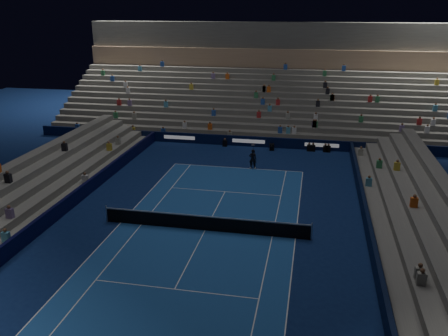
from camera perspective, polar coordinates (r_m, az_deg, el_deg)
ground at (r=28.78m, az=-2.33°, el=-7.63°), size 90.00×90.00×0.00m
court_surface at (r=28.78m, az=-2.33°, el=-7.62°), size 10.97×23.77×0.01m
sponsor_barrier_far at (r=45.62m, az=3.04°, el=3.28°), size 44.00×0.25×1.00m
sponsor_barrier_east at (r=28.13m, az=17.46°, el=-8.11°), size 0.25×37.00×1.00m
sponsor_barrier_west at (r=32.06m, az=-19.52°, el=-4.89°), size 0.25×37.00×1.00m
grandstand_main at (r=54.06m, az=4.55°, el=8.90°), size 44.00×15.20×11.20m
grandstand_east at (r=28.60m, az=24.50°, el=-7.62°), size 5.00×37.00×2.50m
grandstand_west at (r=33.76m, az=-24.70°, el=-3.60°), size 5.00×37.00×2.50m
tennis_net at (r=28.56m, az=-2.35°, el=-6.73°), size 12.90×0.10×1.10m
tennis_player at (r=39.16m, az=3.54°, el=1.11°), size 0.64×0.44×1.71m
broadcast_camera at (r=44.60m, az=5.86°, el=2.57°), size 0.51×0.93×0.59m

